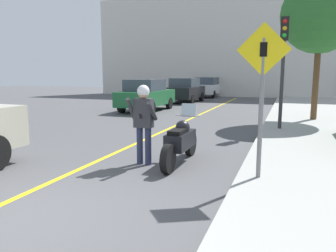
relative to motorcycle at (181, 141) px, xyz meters
The scene contains 11 objects.
ground_plane 3.81m from the motorcycle, 109.17° to the right, with size 80.00×80.00×0.00m, color #4C4C4F.
road_center_line 3.09m from the motorcycle, 127.16° to the left, with size 0.12×36.00×0.01m.
building_backdrop 22.81m from the motorcycle, 93.17° to the left, with size 28.00×1.20×8.89m.
motorcycle is the anchor object (origin of this frame).
person_biker 0.99m from the motorcycle, 154.87° to the right, with size 0.59×0.48×1.74m.
crossing_sign 2.29m from the motorcycle, 25.09° to the right, with size 0.91×0.08×2.71m.
traffic_light 5.77m from the motorcycle, 68.63° to the left, with size 0.26×0.30×3.69m.
street_tree 9.29m from the motorcycle, 67.97° to the left, with size 3.05×3.05×5.68m.
parked_car_green 10.67m from the motorcycle, 118.02° to the left, with size 1.88×4.20×1.68m.
parked_car_black 15.96m from the motorcycle, 106.88° to the left, with size 1.88×4.20×1.68m.
parked_car_white 21.34m from the motorcycle, 101.90° to the left, with size 1.88×4.20×1.68m.
Camera 1 is at (3.42, -3.15, 1.97)m, focal length 35.00 mm.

